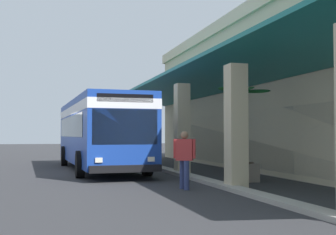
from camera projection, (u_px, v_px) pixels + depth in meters
name	position (u px, v px, depth m)	size (l,w,h in m)	color
ground	(258.00, 169.00, 20.70)	(120.00, 120.00, 0.00)	#2D2D30
curb_strip	(175.00, 172.00, 18.02)	(31.46, 0.50, 0.12)	#9E998E
transit_bus	(99.00, 129.00, 20.13)	(11.29, 3.09, 3.34)	#193D9E
pedestrian	(184.00, 157.00, 12.85)	(0.47, 0.56, 1.69)	navy
potted_palm	(244.00, 155.00, 14.98)	(1.52, 1.87, 3.24)	gray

